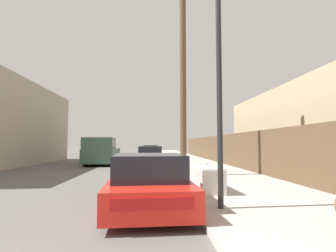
{
  "coord_description": "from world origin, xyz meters",
  "views": [
    {
      "loc": [
        2.29,
        -1.5,
        1.49
      ],
      "look_at": [
        2.84,
        7.46,
        2.1
      ],
      "focal_mm": 28.0,
      "sensor_mm": 36.0,
      "label": 1
    }
  ],
  "objects_px": {
    "car_parked_mid": "(150,156)",
    "car_parked_far": "(151,152)",
    "discarded_fridge": "(206,178)",
    "street_lamp": "(219,75)",
    "pickup_truck": "(102,151)",
    "utility_pole": "(183,67)",
    "parked_sports_car_red": "(148,183)"
  },
  "relations": [
    {
      "from": "car_parked_far",
      "to": "street_lamp",
      "type": "height_order",
      "value": "street_lamp"
    },
    {
      "from": "parked_sports_car_red",
      "to": "car_parked_mid",
      "type": "distance_m",
      "value": 13.0
    },
    {
      "from": "utility_pole",
      "to": "discarded_fridge",
      "type": "bearing_deg",
      "value": -86.62
    },
    {
      "from": "car_parked_far",
      "to": "utility_pole",
      "type": "relative_size",
      "value": 0.45
    },
    {
      "from": "street_lamp",
      "to": "parked_sports_car_red",
      "type": "bearing_deg",
      "value": 156.11
    },
    {
      "from": "car_parked_mid",
      "to": "car_parked_far",
      "type": "bearing_deg",
      "value": 89.23
    },
    {
      "from": "discarded_fridge",
      "to": "parked_sports_car_red",
      "type": "xyz_separation_m",
      "value": [
        -1.69,
        -1.44,
        0.1
      ]
    },
    {
      "from": "discarded_fridge",
      "to": "utility_pole",
      "type": "bearing_deg",
      "value": 90.67
    },
    {
      "from": "parked_sports_car_red",
      "to": "utility_pole",
      "type": "bearing_deg",
      "value": 71.53
    },
    {
      "from": "pickup_truck",
      "to": "discarded_fridge",
      "type": "bearing_deg",
      "value": 112.27
    },
    {
      "from": "parked_sports_car_red",
      "to": "street_lamp",
      "type": "bearing_deg",
      "value": -26.71
    },
    {
      "from": "parked_sports_car_red",
      "to": "utility_pole",
      "type": "distance_m",
      "value": 6.96
    },
    {
      "from": "car_parked_far",
      "to": "street_lamp",
      "type": "bearing_deg",
      "value": -85.84
    },
    {
      "from": "discarded_fridge",
      "to": "street_lamp",
      "type": "xyz_separation_m",
      "value": [
        -0.13,
        -2.13,
        2.53
      ]
    },
    {
      "from": "pickup_truck",
      "to": "utility_pole",
      "type": "bearing_deg",
      "value": 120.8
    },
    {
      "from": "car_parked_mid",
      "to": "parked_sports_car_red",
      "type": "bearing_deg",
      "value": -90.44
    },
    {
      "from": "parked_sports_car_red",
      "to": "street_lamp",
      "type": "height_order",
      "value": "street_lamp"
    },
    {
      "from": "car_parked_far",
      "to": "utility_pole",
      "type": "xyz_separation_m",
      "value": [
        1.51,
        -16.68,
        4.3
      ]
    },
    {
      "from": "discarded_fridge",
      "to": "parked_sports_car_red",
      "type": "height_order",
      "value": "parked_sports_car_red"
    },
    {
      "from": "car_parked_far",
      "to": "street_lamp",
      "type": "distance_m",
      "value": 22.77
    },
    {
      "from": "pickup_truck",
      "to": "street_lamp",
      "type": "relative_size",
      "value": 1.18
    },
    {
      "from": "car_parked_far",
      "to": "street_lamp",
      "type": "xyz_separation_m",
      "value": [
        1.59,
        -22.59,
        2.37
      ]
    },
    {
      "from": "car_parked_mid",
      "to": "car_parked_far",
      "type": "xyz_separation_m",
      "value": [
        0.01,
        8.9,
        0.01
      ]
    },
    {
      "from": "discarded_fridge",
      "to": "car_parked_far",
      "type": "height_order",
      "value": "car_parked_far"
    },
    {
      "from": "pickup_truck",
      "to": "street_lamp",
      "type": "bearing_deg",
      "value": 108.32
    },
    {
      "from": "parked_sports_car_red",
      "to": "car_parked_far",
      "type": "distance_m",
      "value": 21.91
    },
    {
      "from": "utility_pole",
      "to": "street_lamp",
      "type": "xyz_separation_m",
      "value": [
        0.09,
        -5.91,
        -1.93
      ]
    },
    {
      "from": "discarded_fridge",
      "to": "pickup_truck",
      "type": "xyz_separation_m",
      "value": [
        -5.2,
        11.48,
        0.48
      ]
    },
    {
      "from": "car_parked_mid",
      "to": "street_lamp",
      "type": "relative_size",
      "value": 0.94
    },
    {
      "from": "car_parked_far",
      "to": "car_parked_mid",
      "type": "bearing_deg",
      "value": -89.96
    },
    {
      "from": "street_lamp",
      "to": "utility_pole",
      "type": "bearing_deg",
      "value": 90.86
    },
    {
      "from": "car_parked_mid",
      "to": "car_parked_far",
      "type": "height_order",
      "value": "car_parked_far"
    }
  ]
}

